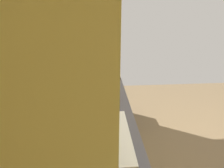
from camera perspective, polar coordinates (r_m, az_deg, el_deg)
The scene contains 6 objects.
wall_back at distance 1.73m, azimuth -15.97°, elevation 1.12°, with size 3.78×0.12×2.64m, color #E6CB85.
upper_cabinets at distance 1.22m, azimuth -11.17°, elevation 19.47°, with size 1.92×0.33×0.74m.
oven_range at distance 3.32m, azimuth -3.42°, elevation -3.78°, with size 0.62×0.66×1.07m.
microwave at distance 1.28m, azimuth -3.42°, elevation -20.73°, with size 0.53×0.38×0.31m.
bowl at distance 2.04m, azimuth -0.83°, elevation -7.29°, with size 0.17×0.17×0.04m.
kettle at distance 2.27m, azimuth -1.28°, elevation -2.60°, with size 0.20×0.15×0.16m.
Camera 1 is at (-1.58, 1.18, 1.92)m, focal length 29.61 mm.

